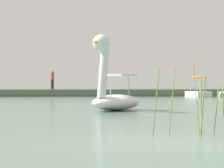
% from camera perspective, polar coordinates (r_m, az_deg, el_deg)
% --- Properties ---
extents(ground_plane, '(626.25, 626.25, 0.00)m').
position_cam_1_polar(ground_plane, '(8.71, 6.89, -7.17)').
color(ground_plane, '#567060').
extents(shore_bank_far, '(137.60, 22.98, 0.59)m').
position_cam_1_polar(shore_bank_far, '(49.46, -1.48, -0.83)').
color(shore_bank_far, '#5B6051').
rests_on(shore_bank_far, ground_plane).
extents(swan_boat, '(2.79, 2.97, 2.99)m').
position_cam_1_polar(swan_boat, '(18.49, 0.21, -1.06)').
color(swan_boat, white).
rests_on(swan_boat, ground_plane).
extents(pedal_boat_orange, '(1.75, 2.51, 1.69)m').
position_cam_1_polar(pedal_boat_orange, '(37.39, 10.61, -0.88)').
color(pedal_boat_orange, white).
rests_on(pedal_boat_orange, ground_plane).
extents(person_on_path, '(0.29, 0.29, 1.69)m').
position_cam_1_polar(person_on_path, '(40.93, -7.39, 0.69)').
color(person_on_path, black).
rests_on(person_on_path, shore_bank_far).
extents(reed_clump_foreground, '(2.48, 1.16, 1.59)m').
position_cam_1_polar(reed_clump_foreground, '(10.15, 12.75, -2.51)').
color(reed_clump_foreground, '#669942').
rests_on(reed_clump_foreground, ground_plane).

